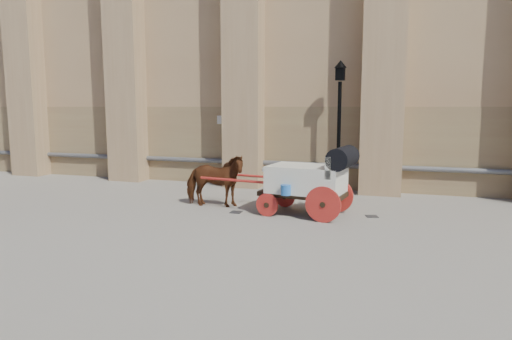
% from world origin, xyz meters
% --- Properties ---
extents(ground, '(90.00, 90.00, 0.00)m').
position_xyz_m(ground, '(0.00, 0.00, 0.00)').
color(ground, '#6C655C').
rests_on(ground, ground).
extents(horse, '(1.98, 1.05, 1.61)m').
position_xyz_m(horse, '(-0.66, -0.03, 0.80)').
color(horse, '#552711').
rests_on(horse, ground).
extents(carriage, '(4.56, 1.77, 1.95)m').
position_xyz_m(carriage, '(2.32, -0.21, 1.05)').
color(carriage, black).
rests_on(carriage, ground).
extents(street_lamp, '(0.43, 0.43, 4.56)m').
position_xyz_m(street_lamp, '(2.58, 3.30, 2.44)').
color(street_lamp, black).
rests_on(street_lamp, ground).
extents(drain_grate_near, '(0.33, 0.33, 0.01)m').
position_xyz_m(drain_grate_near, '(0.21, -0.53, 0.01)').
color(drain_grate_near, black).
rests_on(drain_grate_near, ground).
extents(drain_grate_far, '(0.40, 0.40, 0.01)m').
position_xyz_m(drain_grate_far, '(3.95, 0.13, 0.01)').
color(drain_grate_far, black).
rests_on(drain_grate_far, ground).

